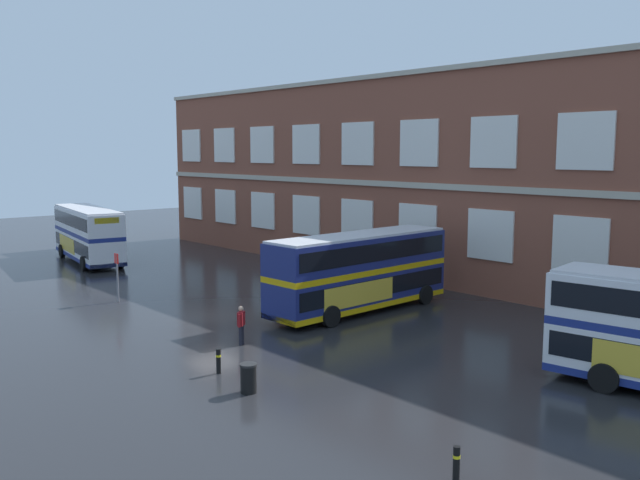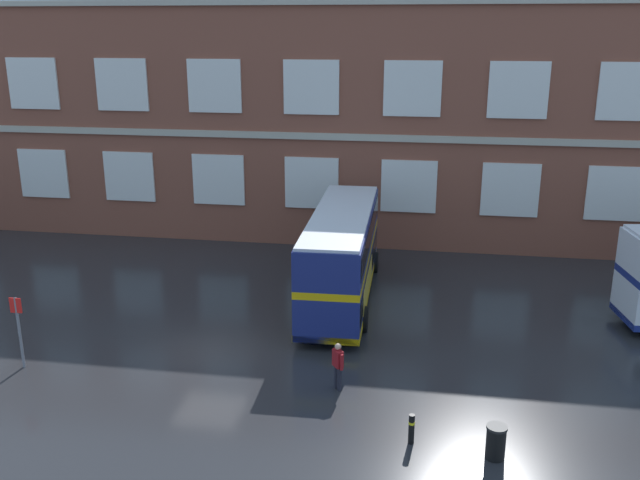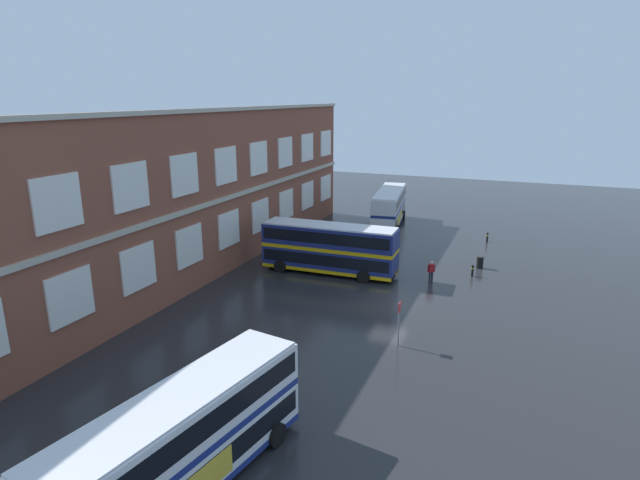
# 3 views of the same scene
# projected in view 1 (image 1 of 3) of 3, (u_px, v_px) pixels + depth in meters

# --- Properties ---
(ground_plane) EXTENTS (120.00, 120.00, 0.00)m
(ground_plane) POSITION_uv_depth(u_px,v_px,m) (245.00, 309.00, 35.75)
(ground_plane) COLOR #232326
(brick_terminal_building) EXTENTS (53.20, 8.19, 13.22)m
(brick_terminal_building) POSITION_uv_depth(u_px,v_px,m) (427.00, 178.00, 46.22)
(brick_terminal_building) COLOR brown
(brick_terminal_building) RESTS_ON ground
(double_decker_near) EXTENTS (11.27, 4.31, 4.07)m
(double_decker_near) POSITION_uv_depth(u_px,v_px,m) (88.00, 234.00, 50.81)
(double_decker_near) COLOR silver
(double_decker_near) RESTS_ON ground
(double_decker_middle) EXTENTS (3.08, 11.06, 4.07)m
(double_decker_middle) POSITION_uv_depth(u_px,v_px,m) (360.00, 271.00, 35.06)
(double_decker_middle) COLOR navy
(double_decker_middle) RESTS_ON ground
(waiting_passenger) EXTENTS (0.46, 0.57, 1.70)m
(waiting_passenger) POSITION_uv_depth(u_px,v_px,m) (241.00, 323.00, 29.13)
(waiting_passenger) COLOR black
(waiting_passenger) RESTS_ON ground
(bus_stand_flag) EXTENTS (0.44, 0.10, 2.70)m
(bus_stand_flag) POSITION_uv_depth(u_px,v_px,m) (117.00, 273.00, 37.39)
(bus_stand_flag) COLOR slate
(bus_stand_flag) RESTS_ON ground
(station_litter_bin) EXTENTS (0.60, 0.60, 1.03)m
(station_litter_bin) POSITION_uv_depth(u_px,v_px,m) (248.00, 378.00, 23.37)
(station_litter_bin) COLOR black
(station_litter_bin) RESTS_ON ground
(safety_bollard_west) EXTENTS (0.19, 0.19, 0.95)m
(safety_bollard_west) POSITION_uv_depth(u_px,v_px,m) (219.00, 361.00, 25.38)
(safety_bollard_west) COLOR black
(safety_bollard_west) RESTS_ON ground
(safety_bollard_east) EXTENTS (0.19, 0.19, 0.95)m
(safety_bollard_east) POSITION_uv_depth(u_px,v_px,m) (456.00, 464.00, 17.02)
(safety_bollard_east) COLOR black
(safety_bollard_east) RESTS_ON ground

